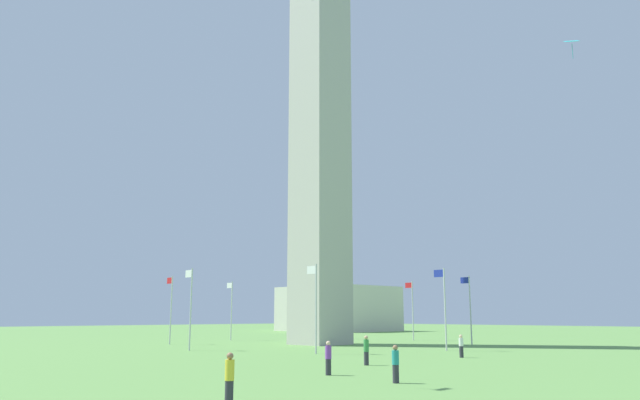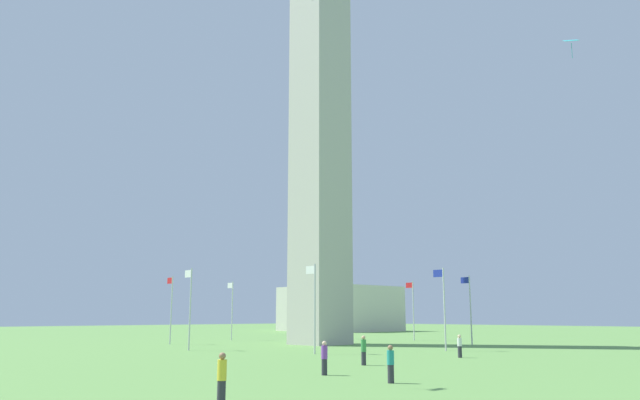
# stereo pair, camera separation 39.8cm
# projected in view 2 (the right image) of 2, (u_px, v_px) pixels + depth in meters

# --- Properties ---
(ground_plane) EXTENTS (260.00, 260.00, 0.00)m
(ground_plane) POSITION_uv_depth(u_px,v_px,m) (320.00, 345.00, 64.04)
(ground_plane) COLOR #609347
(obelisk_monument) EXTENTS (4.90, 4.90, 44.56)m
(obelisk_monument) POSITION_uv_depth(u_px,v_px,m) (320.00, 136.00, 68.10)
(obelisk_monument) COLOR #B7B2A8
(obelisk_monument) RESTS_ON ground
(flagpole_n) EXTENTS (1.12, 0.14, 7.05)m
(flagpole_n) POSITION_uv_depth(u_px,v_px,m) (232.00, 308.00, 75.93)
(flagpole_n) COLOR silver
(flagpole_n) RESTS_ON ground
(flagpole_ne) EXTENTS (1.12, 0.14, 7.05)m
(flagpole_ne) POSITION_uv_depth(u_px,v_px,m) (171.00, 306.00, 65.20)
(flagpole_ne) COLOR silver
(flagpole_ne) RESTS_ON ground
(flagpole_e) EXTENTS (1.12, 0.14, 7.05)m
(flagpole_e) POSITION_uv_depth(u_px,v_px,m) (190.00, 305.00, 54.24)
(flagpole_e) COLOR silver
(flagpole_e) RESTS_ON ground
(flagpole_se) EXTENTS (1.12, 0.14, 7.05)m
(flagpole_se) POSITION_uv_depth(u_px,v_px,m) (314.00, 304.00, 49.46)
(flagpole_se) COLOR silver
(flagpole_se) RESTS_ON ground
(flagpole_s) EXTENTS (1.12, 0.14, 7.05)m
(flagpole_s) POSITION_uv_depth(u_px,v_px,m) (444.00, 304.00, 53.66)
(flagpole_s) COLOR silver
(flagpole_s) RESTS_ON ground
(flagpole_sw) EXTENTS (1.12, 0.14, 7.05)m
(flagpole_sw) POSITION_uv_depth(u_px,v_px,m) (470.00, 306.00, 64.39)
(flagpole_sw) COLOR silver
(flagpole_sw) RESTS_ON ground
(flagpole_w) EXTENTS (1.12, 0.14, 7.05)m
(flagpole_w) POSITION_uv_depth(u_px,v_px,m) (413.00, 308.00, 75.36)
(flagpole_w) COLOR silver
(flagpole_w) RESTS_ON ground
(flagpole_nw) EXTENTS (1.12, 0.14, 7.05)m
(flagpole_nw) POSITION_uv_depth(u_px,v_px,m) (323.00, 308.00, 80.14)
(flagpole_nw) COLOR silver
(flagpole_nw) RESTS_ON ground
(person_white_shirt) EXTENTS (0.32, 0.32, 1.61)m
(person_white_shirt) POSITION_uv_depth(u_px,v_px,m) (460.00, 346.00, 44.49)
(person_white_shirt) COLOR #2D2D38
(person_white_shirt) RESTS_ON ground
(person_green_shirt) EXTENTS (0.32, 0.32, 1.77)m
(person_green_shirt) POSITION_uv_depth(u_px,v_px,m) (364.00, 350.00, 37.76)
(person_green_shirt) COLOR #2D2D38
(person_green_shirt) RESTS_ON ground
(person_yellow_shirt) EXTENTS (0.32, 0.32, 1.73)m
(person_yellow_shirt) POSITION_uv_depth(u_px,v_px,m) (222.00, 379.00, 21.17)
(person_yellow_shirt) COLOR #2D2D38
(person_yellow_shirt) RESTS_ON ground
(person_purple_shirt) EXTENTS (0.32, 0.32, 1.70)m
(person_purple_shirt) POSITION_uv_depth(u_px,v_px,m) (324.00, 358.00, 31.56)
(person_purple_shirt) COLOR #2D2D38
(person_purple_shirt) RESTS_ON ground
(person_teal_shirt) EXTENTS (0.32, 0.32, 1.67)m
(person_teal_shirt) POSITION_uv_depth(u_px,v_px,m) (391.00, 364.00, 27.87)
(person_teal_shirt) COLOR #2D2D38
(person_teal_shirt) RESTS_ON ground
(kite_cyan_diamond) EXTENTS (1.49, 1.47, 1.82)m
(kite_cyan_diamond) POSITION_uv_depth(u_px,v_px,m) (571.00, 41.00, 51.74)
(kite_cyan_diamond) COLOR #33C6D1
(distant_building) EXTENTS (19.33, 15.76, 8.32)m
(distant_building) POSITION_uv_depth(u_px,v_px,m) (340.00, 309.00, 119.17)
(distant_building) COLOR beige
(distant_building) RESTS_ON ground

